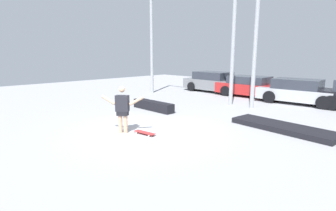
% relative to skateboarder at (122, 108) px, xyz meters
% --- Properties ---
extents(ground_plane, '(36.00, 36.00, 0.00)m').
position_rel_skateboarder_xyz_m(ground_plane, '(0.40, 0.79, -0.86)').
color(ground_plane, '#9E9EA3').
extents(skateboarder, '(1.22, 0.91, 1.57)m').
position_rel_skateboarder_xyz_m(skateboarder, '(0.00, 0.00, 0.00)').
color(skateboarder, '#DBAD89').
rests_on(skateboarder, ground_plane).
extents(skateboard, '(0.82, 0.33, 0.08)m').
position_rel_skateboarder_xyz_m(skateboard, '(0.66, 0.39, -0.80)').
color(skateboard, red).
rests_on(skateboard, ground_plane).
extents(grind_box, '(2.41, 0.48, 0.42)m').
position_rel_skateboarder_xyz_m(grind_box, '(-2.03, 3.13, -0.65)').
color(grind_box, black).
rests_on(grind_box, ground_plane).
extents(manual_pad, '(3.61, 1.38, 0.19)m').
position_rel_skateboarder_xyz_m(manual_pad, '(3.63, 4.15, -0.77)').
color(manual_pad, black).
rests_on(manual_pad, ground_plane).
extents(canopy_support_left, '(6.42, 0.20, 6.22)m').
position_rel_skateboarder_xyz_m(canopy_support_left, '(-3.31, 6.90, 2.99)').
color(canopy_support_left, '#A5A8AD').
rests_on(canopy_support_left, ground_plane).
extents(canopy_support_right, '(6.42, 0.20, 6.22)m').
position_rel_skateboarder_xyz_m(canopy_support_right, '(4.10, 6.90, 2.99)').
color(canopy_support_right, '#A5A8AD').
rests_on(canopy_support_right, ground_plane).
extents(parked_car_grey, '(4.39, 2.05, 1.39)m').
position_rel_skateboarder_xyz_m(parked_car_grey, '(-3.70, 10.30, -0.19)').
color(parked_car_grey, slate).
rests_on(parked_car_grey, ground_plane).
extents(parked_car_red, '(4.26, 2.11, 1.26)m').
position_rel_skateboarder_xyz_m(parked_car_red, '(-0.83, 10.19, -0.24)').
color(parked_car_red, red).
rests_on(parked_car_red, ground_plane).
extents(parked_car_silver, '(4.29, 2.15, 1.31)m').
position_rel_skateboarder_xyz_m(parked_car_silver, '(2.15, 9.81, -0.22)').
color(parked_car_silver, '#B7BABF').
rests_on(parked_car_silver, ground_plane).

